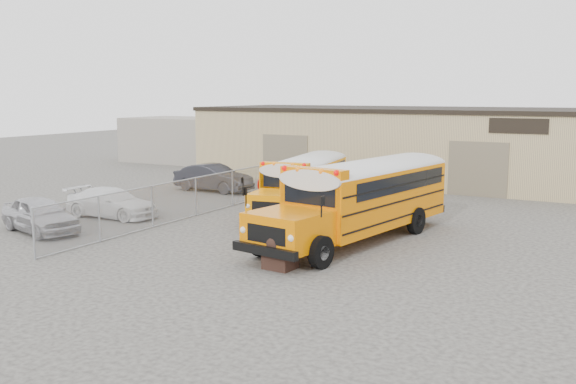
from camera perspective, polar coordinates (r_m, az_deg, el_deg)
The scene contains 10 objects.
ground at distance 24.10m, azimuth -0.99°, elevation -4.64°, with size 120.00×120.00×0.00m, color #34322F.
warehouse at distance 42.10m, azimuth 12.71°, elevation 4.17°, with size 30.20×10.20×4.67m.
chainlink_fence at distance 29.64m, azimuth -8.19°, elevation -0.42°, with size 0.07×18.07×1.81m.
distant_building_left at distance 54.22m, azimuth -9.65°, elevation 4.64°, with size 8.00×6.00×3.60m, color gray.
school_bus_left at distance 35.67m, azimuth 4.01°, elevation 2.22°, with size 3.74×9.32×2.66m.
school_bus_right at distance 30.28m, azimuth 12.94°, elevation 1.34°, with size 4.26×10.86×3.10m.
tarp_bundle at distance 20.62m, azimuth -0.68°, elevation -4.90°, with size 1.02×1.02×1.40m.
car_silver at distance 27.82m, azimuth -21.19°, elevation -1.89°, with size 1.72×4.28×1.46m, color #BBBBC0.
car_white at distance 30.29m, azimuth -15.39°, elevation -0.92°, with size 1.84×4.52×1.31m, color white.
car_dark at distance 37.13m, azimuth -6.65°, elevation 1.26°, with size 1.64×4.71×1.55m, color #222227.
Camera 1 is at (11.68, -20.33, 5.59)m, focal length 40.00 mm.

